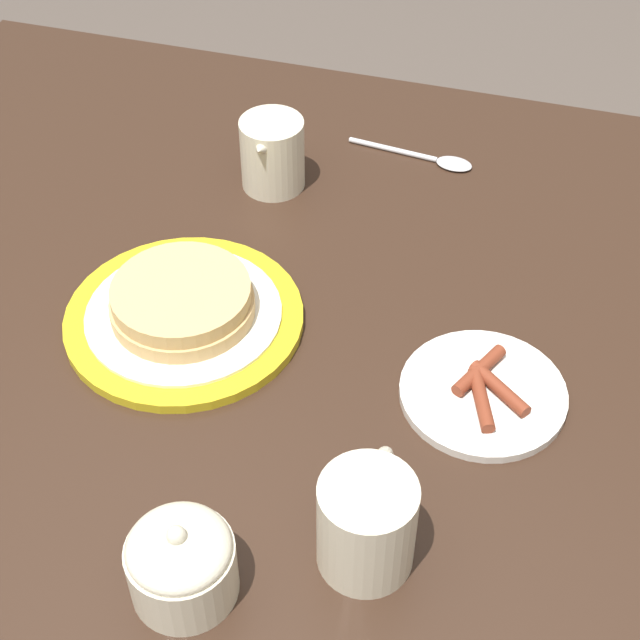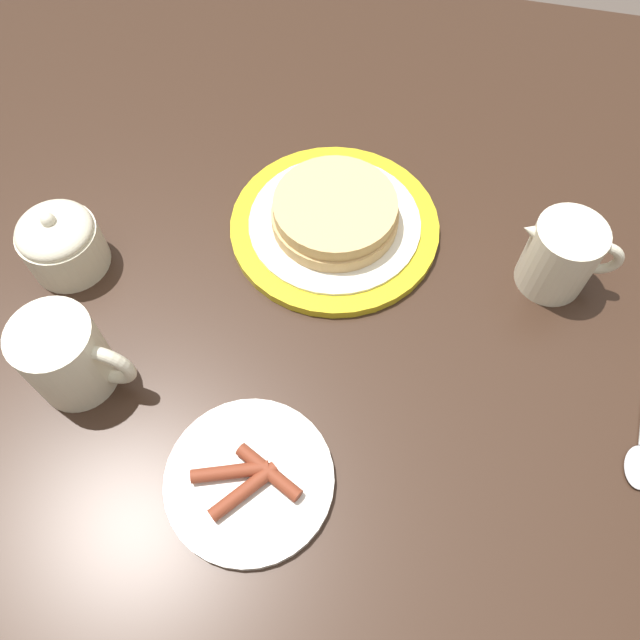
{
  "view_description": "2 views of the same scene",
  "coord_description": "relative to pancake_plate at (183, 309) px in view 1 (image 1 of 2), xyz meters",
  "views": [
    {
      "loc": [
        -0.63,
        -0.35,
        1.5
      ],
      "look_at": [
        0.06,
        -0.15,
        0.78
      ],
      "focal_mm": 55.0,
      "sensor_mm": 36.0,
      "label": 1
    },
    {
      "loc": [
        0.14,
        -0.48,
        1.37
      ],
      "look_at": [
        0.06,
        -0.15,
        0.78
      ],
      "focal_mm": 35.0,
      "sensor_mm": 36.0,
      "label": 2
    }
  ],
  "objects": [
    {
      "name": "coffee_mug",
      "position": [
        -0.22,
        -0.26,
        0.03
      ],
      "size": [
        0.12,
        0.08,
        0.1
      ],
      "color": "beige",
      "rests_on": "dining_table"
    },
    {
      "name": "sugar_bowl",
      "position": [
        -0.3,
        -0.12,
        0.02
      ],
      "size": [
        0.09,
        0.09,
        0.09
      ],
      "color": "beige",
      "rests_on": "dining_table"
    },
    {
      "name": "side_plate_bacon",
      "position": [
        -0.01,
        -0.33,
        -0.01
      ],
      "size": [
        0.17,
        0.17,
        0.02
      ],
      "color": "silver",
      "rests_on": "dining_table"
    },
    {
      "name": "pancake_plate",
      "position": [
        0.0,
        0.0,
        0.0
      ],
      "size": [
        0.26,
        0.26,
        0.05
      ],
      "color": "gold",
      "rests_on": "dining_table"
    },
    {
      "name": "spoon",
      "position": [
        0.37,
        -0.2,
        -0.02
      ],
      "size": [
        0.04,
        0.17,
        0.01
      ],
      "color": "silver",
      "rests_on": "dining_table"
    },
    {
      "name": "creamer_pitcher",
      "position": [
        0.26,
        -0.02,
        0.03
      ],
      "size": [
        0.12,
        0.08,
        0.1
      ],
      "color": "beige",
      "rests_on": "dining_table"
    },
    {
      "name": "dining_table",
      "position": [
        -0.05,
        -0.0,
        -0.14
      ],
      "size": [
        1.19,
        1.05,
        0.75
      ],
      "color": "#332116",
      "rests_on": "ground_plane"
    }
  ]
}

